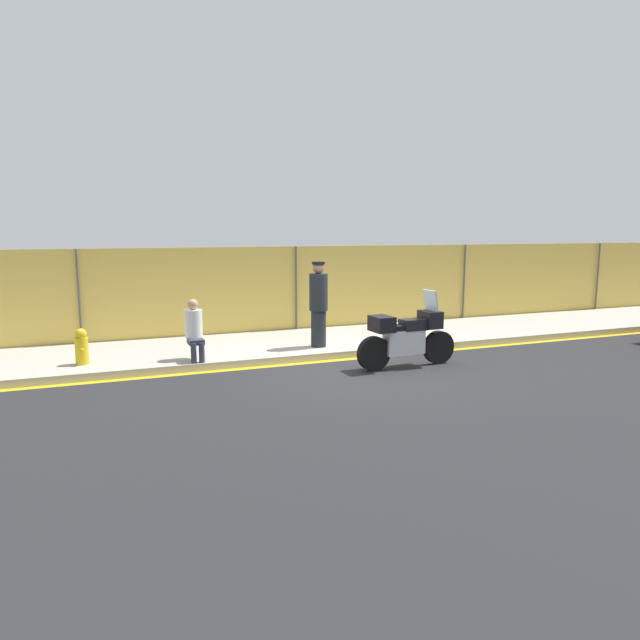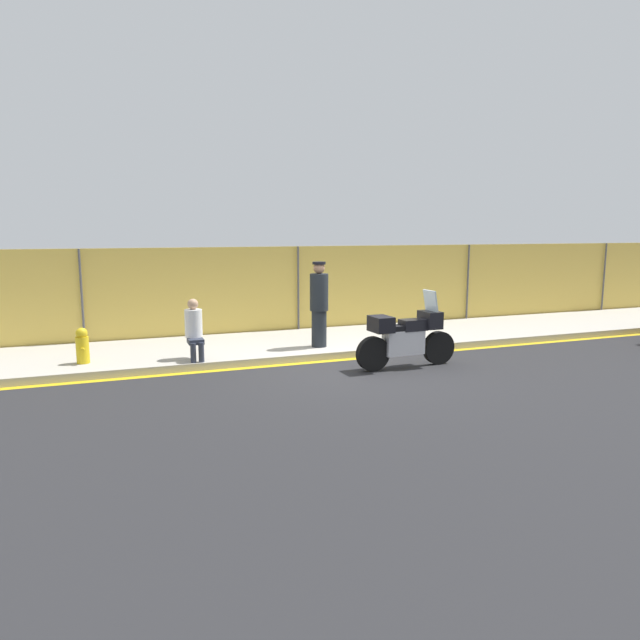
{
  "view_description": "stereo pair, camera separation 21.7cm",
  "coord_description": "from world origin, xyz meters",
  "px_view_note": "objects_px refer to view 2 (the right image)",
  "views": [
    {
      "loc": [
        -4.79,
        -9.85,
        2.69
      ],
      "look_at": [
        -0.48,
        1.01,
        0.84
      ],
      "focal_mm": 32.0,
      "sensor_mm": 36.0,
      "label": 1
    },
    {
      "loc": [
        -4.58,
        -9.92,
        2.69
      ],
      "look_at": [
        -0.48,
        1.01,
        0.84
      ],
      "focal_mm": 32.0,
      "sensor_mm": 36.0,
      "label": 2
    }
  ],
  "objects_px": {
    "motorcycle": "(406,337)",
    "officer_standing": "(319,304)",
    "fire_hydrant": "(82,346)",
    "person_seated_on_curb": "(194,326)"
  },
  "relations": [
    {
      "from": "officer_standing",
      "to": "fire_hydrant",
      "type": "relative_size",
      "value": 2.69
    },
    {
      "from": "motorcycle",
      "to": "fire_hydrant",
      "type": "xyz_separation_m",
      "value": [
        -5.95,
        1.94,
        -0.12
      ]
    },
    {
      "from": "person_seated_on_curb",
      "to": "fire_hydrant",
      "type": "height_order",
      "value": "person_seated_on_curb"
    },
    {
      "from": "motorcycle",
      "to": "fire_hydrant",
      "type": "height_order",
      "value": "motorcycle"
    },
    {
      "from": "officer_standing",
      "to": "person_seated_on_curb",
      "type": "xyz_separation_m",
      "value": [
        -2.74,
        -0.27,
        -0.29
      ]
    },
    {
      "from": "officer_standing",
      "to": "fire_hydrant",
      "type": "bearing_deg",
      "value": 178.8
    },
    {
      "from": "motorcycle",
      "to": "officer_standing",
      "type": "relative_size",
      "value": 1.17
    },
    {
      "from": "motorcycle",
      "to": "fire_hydrant",
      "type": "bearing_deg",
      "value": 159.8
    },
    {
      "from": "fire_hydrant",
      "to": "officer_standing",
      "type": "bearing_deg",
      "value": -1.2
    },
    {
      "from": "officer_standing",
      "to": "fire_hydrant",
      "type": "distance_m",
      "value": 4.85
    }
  ]
}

